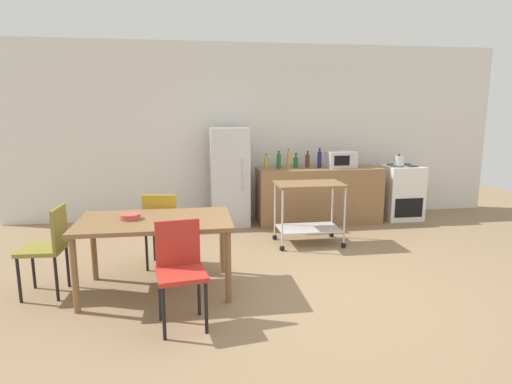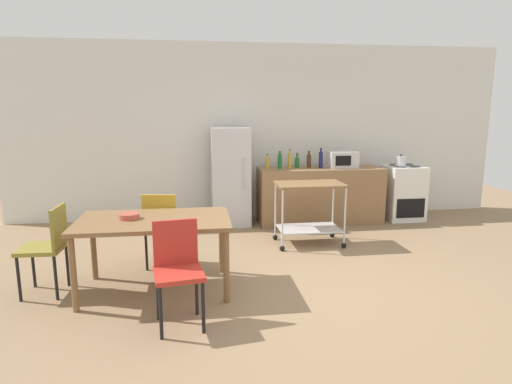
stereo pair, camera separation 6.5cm
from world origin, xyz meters
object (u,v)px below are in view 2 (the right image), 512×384
Objects in this scene: bottle_sparkling_water at (267,163)px; bottle_vinegar at (321,159)px; bottle_sesame_oil at (290,160)px; bottle_wine at (297,162)px; bottle_hot_sauce at (280,161)px; chair_mustard at (162,224)px; chair_red at (178,266)px; kettle at (401,161)px; refrigerator at (231,176)px; chair_olive at (48,244)px; dining_table at (154,226)px; kitchen_cart at (309,203)px; microwave at (342,159)px; fruit_bowl at (129,216)px; stove_oven at (403,192)px; bottle_soda at (309,161)px.

bottle_sparkling_water is 0.73× the size of bottle_vinegar.
bottle_sesame_oil reaches higher than bottle_wine.
bottle_hot_sauce reaches higher than bottle_wine.
chair_mustard and chair_red have the same top height.
kettle reaches higher than chair_mustard.
refrigerator reaches higher than bottle_wine.
dining_table is at bearing 88.67° from chair_olive.
microwave is at bearing 53.42° from kitchen_cart.
chair_olive is 0.84m from fruit_bowl.
stove_oven reaches higher than kitchen_cart.
bottle_wine is at bearing 46.98° from fruit_bowl.
stove_oven is at bearing 0.26° from bottle_sparkling_water.
chair_red is at bearing -117.73° from bottle_sesame_oil.
bottle_wine reaches higher than bottle_sparkling_water.
bottle_sesame_oil is (1.66, 3.15, 0.51)m from chair_red.
bottle_soda is 3.49m from fruit_bowl.
bottle_wine is (0.14, 0.07, -0.04)m from bottle_sesame_oil.
bottle_sesame_oil is 0.51m from bottle_vinegar.
bottle_sparkling_water is at bearing 134.50° from chair_olive.
bottle_vinegar is (0.48, 1.11, 0.46)m from kitchen_cart.
bottle_wine is at bearing 15.70° from bottle_hot_sauce.
bottle_sparkling_water is 1.18× the size of fruit_bowl.
dining_table is 3.70m from microwave.
bottle_hot_sauce is 0.17m from bottle_sesame_oil.
chair_mustard is at bearing -143.80° from bottle_vinegar.
bottle_wine is at bearing 177.18° from bottle_soda.
bottle_wine reaches higher than kettle.
fruit_bowl is at bearing 172.55° from dining_table.
kettle reaches higher than fruit_bowl.
refrigerator is 0.82m from bottle_hot_sauce.
refrigerator is (2.00, 2.44, 0.26)m from chair_olive.
chair_mustard is 1.93× the size of microwave.
bottle_sesame_oil is at bearing 6.19° from bottle_hot_sauce.
bottle_sesame_oil reaches higher than bottle_hot_sauce.
chair_olive is at bearing -129.35° from refrigerator.
bottle_vinegar is at bearing -4.49° from refrigerator.
kitchen_cart is (1.94, 1.28, -0.10)m from dining_table.
chair_red is 3.51m from bottle_hot_sauce.
bottle_hot_sauce is (-2.12, -0.03, 0.57)m from stove_oven.
chair_red is 2.78× the size of bottle_vinegar.
bottle_hot_sauce is 1.17× the size of kettle.
bottle_sesame_oil reaches higher than dining_table.
bottle_hot_sauce reaches higher than stove_oven.
dining_table is 6.44× the size of bottle_sparkling_water.
chair_olive is 3.17× the size of bottle_hot_sauce.
chair_mustard is at bearing -137.68° from bottle_wine.
fruit_bowl is at bearing -138.37° from bottle_vinegar.
kettle reaches higher than chair_olive.
chair_olive is 5.44m from stove_oven.
bottle_soda reaches higher than chair_red.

